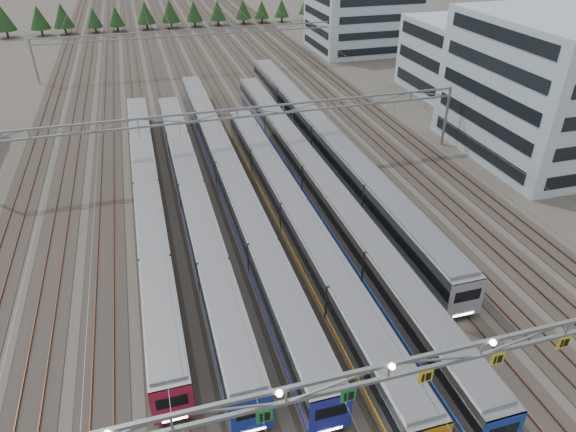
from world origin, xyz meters
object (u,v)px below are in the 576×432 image
object	(u,v)px
train_e	(314,177)
depot_bldg_south	(550,88)
train_a	(148,195)
depot_bldg_mid	(457,57)
train_d	(294,216)
train_f	(323,138)
depot_bldg_north	(364,19)
train_c	(228,173)
gantry_near	(388,376)
gantry_mid	(237,121)
train_b	(193,196)
gantry_far	(190,38)

from	to	relation	value
train_e	depot_bldg_south	xyz separation A→B (m)	(31.56, 2.55, 6.57)
train_a	depot_bldg_mid	distance (m)	59.61
train_d	train_f	size ratio (longest dim) A/B	0.79
train_e	depot_bldg_north	bearing A→B (deg)	62.14
depot_bldg_mid	train_f	bearing A→B (deg)	-148.61
train_c	gantry_near	distance (m)	36.03
train_c	train_d	distance (m)	11.95
train_c	gantry_mid	world-z (taller)	gantry_mid
train_d	train_f	distance (m)	19.30
train_a	depot_bldg_south	world-z (taller)	depot_bldg_south
depot_bldg_south	gantry_near	bearing A→B (deg)	-138.06
depot_bldg_south	depot_bldg_north	size ratio (longest dim) A/B	1.00
depot_bldg_mid	train_d	bearing A→B (deg)	-137.90
train_b	train_e	bearing A→B (deg)	1.97
train_f	depot_bldg_south	world-z (taller)	depot_bldg_south
train_b	train_e	size ratio (longest dim) A/B	0.83
gantry_mid	train_c	bearing A→B (deg)	-116.48
gantry_mid	gantry_near	bearing A→B (deg)	-90.07
train_a	train_f	xyz separation A→B (m)	(22.50, 8.47, 0.27)
gantry_mid	gantry_far	xyz separation A→B (m)	(0.00, 45.00, 0.00)
train_b	train_c	distance (m)	6.12
gantry_far	train_f	bearing A→B (deg)	-75.50
depot_bldg_south	depot_bldg_mid	distance (m)	26.09
train_f	gantry_mid	xyz separation A→B (m)	(-11.25, -1.49, 4.14)
train_f	train_b	bearing A→B (deg)	-150.55
depot_bldg_north	gantry_mid	bearing A→B (deg)	-126.51
train_e	depot_bldg_south	world-z (taller)	depot_bldg_south
train_e	gantry_mid	bearing A→B (deg)	129.45
train_e	train_c	bearing A→B (deg)	157.72
train_a	train_f	world-z (taller)	train_f
train_f	gantry_near	bearing A→B (deg)	-105.19
train_d	train_f	xyz separation A→B (m)	(9.00, 17.08, 0.17)
depot_bldg_south	depot_bldg_mid	size ratio (longest dim) A/B	1.38
depot_bldg_north	depot_bldg_mid	bearing A→B (deg)	-84.76
train_a	depot_bldg_south	distance (m)	50.02
train_c	gantry_mid	bearing A→B (deg)	63.52
train_c	gantry_far	bearing A→B (deg)	87.40
train_f	gantry_far	size ratio (longest dim) A/B	1.17
gantry_mid	depot_bldg_mid	bearing A→B (deg)	25.70
train_a	train_b	world-z (taller)	train_b
gantry_near	depot_bldg_south	distance (m)	51.59
train_a	train_e	bearing A→B (deg)	-3.89
gantry_mid	train_d	bearing A→B (deg)	-81.78
train_a	gantry_near	xyz separation A→B (m)	(11.20, -33.14, 5.11)
train_b	gantry_far	world-z (taller)	gantry_far
train_f	depot_bldg_north	bearing A→B (deg)	61.59
train_e	gantry_near	world-z (taller)	gantry_near
gantry_far	depot_bldg_mid	world-z (taller)	depot_bldg_mid
train_b	gantry_far	bearing A→B (deg)	82.83
depot_bldg_mid	train_a	bearing A→B (deg)	-152.94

